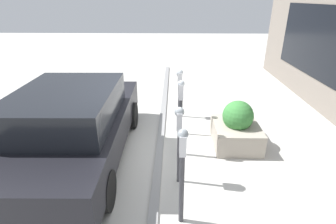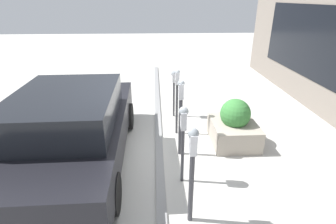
% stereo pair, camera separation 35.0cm
% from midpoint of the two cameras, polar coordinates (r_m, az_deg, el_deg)
% --- Properties ---
extents(ground_plane, '(40.00, 40.00, 0.00)m').
position_cam_midpoint_polar(ground_plane, '(5.66, 0.70, -8.88)').
color(ground_plane, beige).
extents(curb_strip, '(14.68, 0.16, 0.04)m').
position_cam_midpoint_polar(curb_strip, '(5.65, -0.12, -8.70)').
color(curb_strip, gray).
rests_on(curb_strip, ground_plane).
extents(parking_meter_nearest, '(0.17, 0.15, 1.53)m').
position_cam_midpoint_polar(parking_meter_nearest, '(3.57, 5.99, -11.06)').
color(parking_meter_nearest, '#38383D').
rests_on(parking_meter_nearest, ground_plane).
extents(parking_meter_second, '(0.19, 0.16, 1.45)m').
position_cam_midpoint_polar(parking_meter_second, '(4.32, 4.77, -3.50)').
color(parking_meter_second, '#38383D').
rests_on(parking_meter_second, ground_plane).
extents(parking_meter_middle, '(0.16, 0.13, 1.62)m').
position_cam_midpoint_polar(parking_meter_middle, '(5.15, 4.70, 0.56)').
color(parking_meter_middle, '#38383D').
rests_on(parking_meter_middle, ground_plane).
extents(parking_meter_fourth, '(0.14, 0.12, 1.59)m').
position_cam_midpoint_polar(parking_meter_fourth, '(5.98, 4.29, 4.62)').
color(parking_meter_fourth, '#38383D').
rests_on(parking_meter_fourth, ground_plane).
extents(parking_meter_farthest, '(0.18, 0.16, 1.30)m').
position_cam_midpoint_polar(parking_meter_farthest, '(6.98, 3.90, 6.43)').
color(parking_meter_farthest, '#38383D').
rests_on(parking_meter_farthest, ground_plane).
extents(planter_box, '(1.18, 0.97, 1.04)m').
position_cam_midpoint_polar(planter_box, '(6.00, 16.31, -3.47)').
color(planter_box, '#A39989').
rests_on(planter_box, ground_plane).
extents(parked_car_front, '(4.57, 2.05, 1.53)m').
position_cam_midpoint_polar(parked_car_front, '(5.36, -18.28, -2.50)').
color(parked_car_front, black).
rests_on(parked_car_front, ground_plane).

